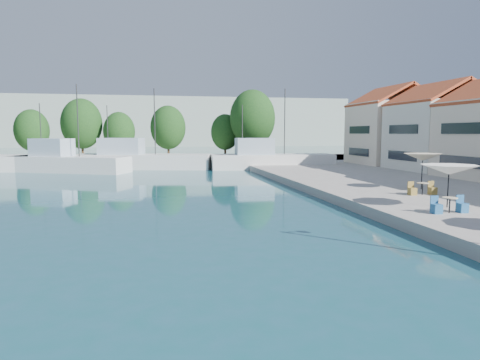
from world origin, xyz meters
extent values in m
cube|color=gray|center=(-8.00, 67.00, 0.30)|extent=(90.00, 16.00, 0.60)
cube|color=#95A396|center=(-30.00, 160.00, 8.00)|extent=(180.00, 40.00, 16.00)
cube|color=#95A396|center=(40.00, 180.00, 6.00)|extent=(140.00, 40.00, 12.00)
cube|color=silver|center=(24.00, 42.00, 4.10)|extent=(8.00, 8.50, 7.00)
pyramid|color=#C6512C|center=(24.00, 42.00, 9.40)|extent=(8.40, 8.80, 1.80)
cube|color=#F5E1C4|center=(24.00, 51.00, 4.35)|extent=(8.60, 8.50, 7.50)
pyramid|color=#C6512C|center=(24.00, 51.00, 9.90)|extent=(9.00, 8.80, 1.80)
cube|color=silver|center=(-14.52, 53.14, 0.70)|extent=(14.08, 9.08, 2.20)
cube|color=#99ADBD|center=(-16.40, 54.01, 2.80)|extent=(4.93, 4.26, 2.00)
cylinder|color=#2D2D2D|center=(-13.26, 52.56, 5.80)|extent=(0.12, 0.12, 8.00)
cylinder|color=#2D2D2D|center=(-17.66, 54.59, 4.80)|extent=(0.10, 0.10, 6.00)
cube|color=silver|center=(-6.52, 56.26, 0.70)|extent=(17.28, 8.00, 2.20)
cube|color=#99ADBD|center=(-8.96, 56.83, 2.80)|extent=(5.64, 4.39, 2.00)
cylinder|color=#2D2D2D|center=(-4.89, 55.89, 5.80)|extent=(0.12, 0.12, 8.00)
cylinder|color=#2D2D2D|center=(-10.59, 57.20, 4.80)|extent=(0.10, 0.10, 6.00)
cube|color=silver|center=(9.28, 53.12, 0.70)|extent=(15.25, 4.79, 2.20)
cube|color=#99ADBD|center=(7.03, 53.25, 2.80)|extent=(4.68, 3.27, 2.00)
cylinder|color=#2D2D2D|center=(10.79, 53.03, 5.80)|extent=(0.12, 0.12, 8.00)
cylinder|color=#2D2D2D|center=(5.53, 53.34, 4.80)|extent=(0.10, 0.10, 6.00)
cylinder|color=#3F2B19|center=(-22.68, 70.19, 2.22)|extent=(0.36, 0.36, 3.24)
ellipsoid|color=#103514|center=(-22.68, 70.19, 4.81)|extent=(4.92, 4.92, 6.15)
cylinder|color=#3F2B19|center=(-15.75, 70.73, 2.60)|extent=(0.36, 0.36, 4.00)
ellipsoid|color=#103514|center=(-15.75, 70.73, 5.80)|extent=(6.08, 6.08, 7.60)
cylinder|color=#3F2B19|center=(-10.21, 69.56, 2.15)|extent=(0.36, 0.36, 3.11)
ellipsoid|color=#103514|center=(-10.21, 69.56, 4.64)|extent=(4.72, 4.72, 5.90)
cylinder|color=#3F2B19|center=(-2.86, 70.16, 2.39)|extent=(0.36, 0.36, 3.58)
ellipsoid|color=#103514|center=(-2.86, 70.16, 5.26)|extent=(5.45, 5.45, 6.81)
cylinder|color=#3F2B19|center=(6.25, 70.83, 2.12)|extent=(0.36, 0.36, 3.05)
ellipsoid|color=#103514|center=(6.25, 70.83, 4.56)|extent=(4.63, 4.63, 5.79)
cylinder|color=#3F2B19|center=(10.20, 68.35, 2.95)|extent=(0.36, 0.36, 4.71)
ellipsoid|color=#103514|center=(10.20, 68.35, 6.72)|extent=(7.15, 7.15, 8.94)
cylinder|color=black|center=(9.91, 21.53, 1.70)|extent=(0.06, 0.06, 2.21)
cone|color=white|center=(9.91, 21.53, 2.56)|extent=(2.86, 2.86, 0.50)
cylinder|color=black|center=(12.93, 28.21, 1.82)|extent=(0.06, 0.06, 2.45)
cone|color=beige|center=(12.93, 28.21, 2.80)|extent=(2.57, 2.57, 0.50)
cylinder|color=black|center=(8.93, 20.09, 0.97)|extent=(0.06, 0.06, 0.74)
cylinder|color=#C6B791|center=(8.93, 20.09, 1.34)|extent=(0.70, 0.70, 0.04)
cube|color=#235C8E|center=(9.63, 20.09, 0.83)|extent=(0.42, 0.42, 0.46)
cube|color=#235C8E|center=(8.23, 20.09, 0.83)|extent=(0.42, 0.42, 0.46)
cylinder|color=black|center=(11.37, 25.79, 0.97)|extent=(0.06, 0.06, 0.74)
cylinder|color=#C6B791|center=(11.37, 25.79, 1.34)|extent=(0.70, 0.70, 0.04)
cube|color=olive|center=(12.07, 25.79, 0.83)|extent=(0.42, 0.42, 0.46)
cube|color=olive|center=(10.67, 25.79, 0.83)|extent=(0.42, 0.42, 0.46)
camera|label=1|loc=(-4.87, 2.18, 4.44)|focal=32.00mm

